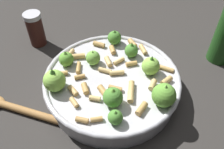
{
  "coord_description": "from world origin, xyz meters",
  "views": [
    {
      "loc": [
        -0.35,
        0.07,
        0.43
      ],
      "look_at": [
        0.0,
        0.0,
        0.06
      ],
      "focal_mm": 38.57,
      "sensor_mm": 36.0,
      "label": 1
    }
  ],
  "objects": [
    {
      "name": "cooking_pan",
      "position": [
        -0.0,
        0.0,
        0.03
      ],
      "size": [
        0.3,
        0.3,
        0.1
      ],
      "color": "#B7B7BC",
      "rests_on": "ground"
    },
    {
      "name": "pepper_shaker",
      "position": [
        0.21,
        0.17,
        0.05
      ],
      "size": [
        0.05,
        0.05,
        0.1
      ],
      "color": "#33140F",
      "rests_on": "ground"
    },
    {
      "name": "wooden_spoon",
      "position": [
        -0.02,
        0.21,
        0.01
      ],
      "size": [
        0.12,
        0.19,
        0.02
      ],
      "color": "#9E703D",
      "rests_on": "ground"
    },
    {
      "name": "ground_plane",
      "position": [
        0.0,
        0.0,
        0.0
      ],
      "size": [
        2.4,
        2.4,
        0.0
      ],
      "primitive_type": "plane",
      "color": "#2D2B28"
    }
  ]
}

